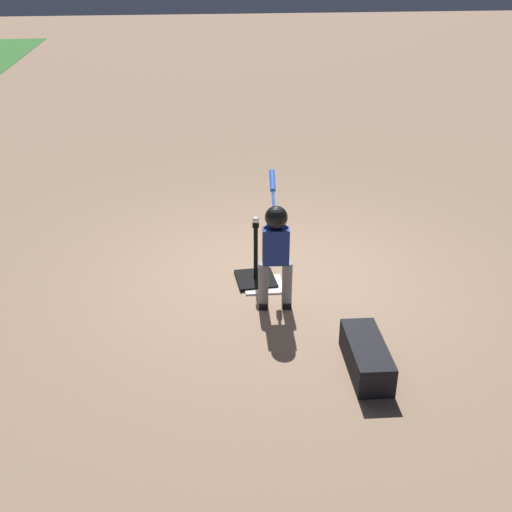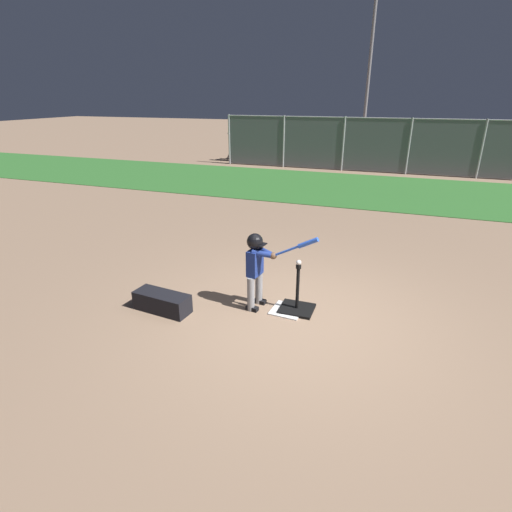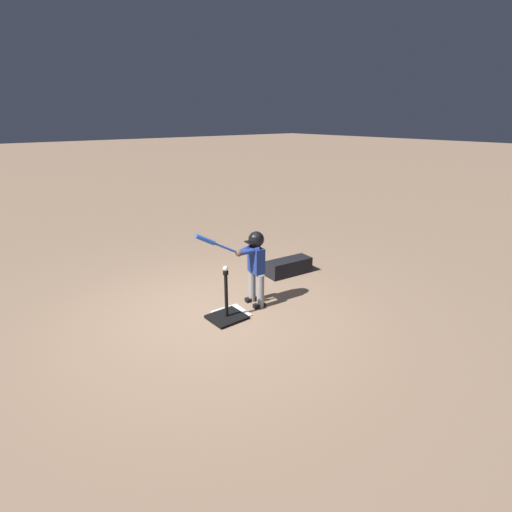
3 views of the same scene
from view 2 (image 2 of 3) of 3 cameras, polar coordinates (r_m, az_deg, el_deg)
The scene contains 11 objects.
ground_plane at distance 5.70m, azimuth 6.25°, elevation -9.12°, with size 90.00×90.00×0.00m, color #93755B.
grass_outfield_strip at distance 13.98m, azimuth 15.15°, elevation 9.20°, with size 56.00×5.27×0.02m, color #33702D.
backstop_fence at distance 17.15m, azimuth 16.68°, elevation 15.08°, with size 12.72×0.08×2.14m.
home_plate at distance 5.91m, azimuth 4.47°, elevation -7.72°, with size 0.44×0.44×0.02m, color white.
batting_tee at distance 5.90m, azimuth 5.86°, elevation -6.96°, with size 0.49×0.44×0.72m.
batter_child at distance 5.68m, azimuth 0.19°, elevation -0.82°, with size 1.04×0.37×1.25m.
baseball at distance 5.61m, azimuth 6.12°, elevation -0.93°, with size 0.07×0.07×0.07m, color white.
bleachers_center at distance 19.67m, azimuth 2.20°, elevation 15.35°, with size 3.63×2.27×1.33m.
bleachers_left_center at distance 18.67m, azimuth 20.61°, elevation 13.42°, with size 2.99×2.69×1.17m.
equipment_bag at distance 5.99m, azimuth -13.25°, elevation -6.42°, with size 0.84×0.32×0.28m, color black.
field_light_pole at distance 28.23m, azimuth 16.32°, elevation 28.04°, with size 1.76×0.44×9.76m.
Camera 2 is at (1.06, -4.77, 2.94)m, focal length 28.00 mm.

